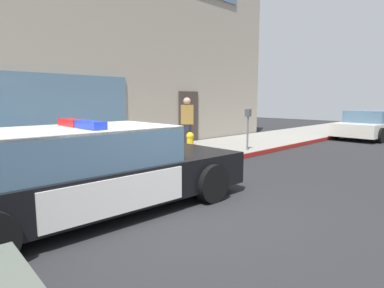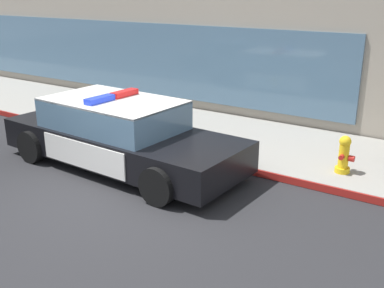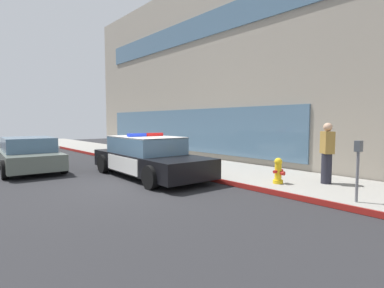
# 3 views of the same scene
# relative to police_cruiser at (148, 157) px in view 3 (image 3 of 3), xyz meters

# --- Properties ---
(ground) EXTENTS (48.00, 48.00, 0.00)m
(ground) POSITION_rel_police_cruiser_xyz_m (1.15, -1.11, -0.68)
(ground) COLOR #262628
(sidewalk) EXTENTS (48.00, 3.25, 0.15)m
(sidewalk) POSITION_rel_police_cruiser_xyz_m (1.15, 2.68, -0.61)
(sidewalk) COLOR gray
(sidewalk) RESTS_ON ground
(curb_red_paint) EXTENTS (28.80, 0.04, 0.14)m
(curb_red_paint) POSITION_rel_police_cruiser_xyz_m (1.15, 1.04, -0.61)
(curb_red_paint) COLOR maroon
(curb_red_paint) RESTS_ON ground
(storefront_building) EXTENTS (24.08, 11.45, 8.88)m
(storefront_building) POSITION_rel_police_cruiser_xyz_m (-0.81, 10.03, 3.76)
(storefront_building) COLOR gray
(storefront_building) RESTS_ON ground
(police_cruiser) EXTENTS (5.26, 2.26, 1.49)m
(police_cruiser) POSITION_rel_police_cruiser_xyz_m (0.00, 0.00, 0.00)
(police_cruiser) COLOR black
(police_cruiser) RESTS_ON ground
(fire_hydrant) EXTENTS (0.34, 0.39, 0.73)m
(fire_hydrant) POSITION_rel_police_cruiser_xyz_m (3.99, 1.79, -0.18)
(fire_hydrant) COLOR gold
(fire_hydrant) RESTS_ON sidewalk
(car_far_lane) EXTENTS (4.39, 2.25, 1.29)m
(car_far_lane) POSITION_rel_police_cruiser_xyz_m (-3.94, -2.86, -0.05)
(car_far_lane) COLOR #596056
(car_far_lane) RESTS_ON ground
(pedestrian_on_sidewalk) EXTENTS (0.47, 0.46, 1.71)m
(pedestrian_on_sidewalk) POSITION_rel_police_cruiser_xyz_m (4.87, 2.82, 0.33)
(pedestrian_on_sidewalk) COLOR #23232D
(pedestrian_on_sidewalk) RESTS_ON sidewalk
(parking_meter) EXTENTS (0.12, 0.18, 1.34)m
(parking_meter) POSITION_rel_police_cruiser_xyz_m (6.22, 1.39, 0.40)
(parking_meter) COLOR slate
(parking_meter) RESTS_ON sidewalk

